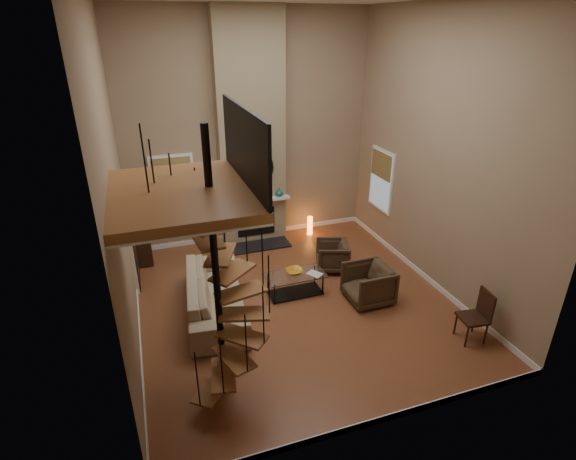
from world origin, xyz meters
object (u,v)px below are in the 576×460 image
object	(u,v)px
armchair_near	(335,256)
floor_lamp	(213,208)
coffee_table	(295,282)
side_chair	(478,314)
hutch	(139,223)
accent_lamp	(310,226)
sofa	(215,293)
armchair_far	(372,284)

from	to	relation	value
armchair_near	floor_lamp	world-z (taller)	floor_lamp
coffee_table	side_chair	xyz separation A→B (m)	(2.50, -2.39, 0.24)
armchair_near	floor_lamp	distance (m)	2.93
hutch	armchair_near	size ratio (longest dim) A/B	2.59
floor_lamp	side_chair	size ratio (longest dim) A/B	1.78
hutch	accent_lamp	world-z (taller)	hutch
armchair_near	accent_lamp	bearing A→B (deg)	-165.42
sofa	coffee_table	distance (m)	1.68
coffee_table	armchair_far	bearing A→B (deg)	-26.06
armchair_far	coffee_table	world-z (taller)	armchair_far
hutch	armchair_far	world-z (taller)	hutch
coffee_table	floor_lamp	bearing A→B (deg)	126.18
accent_lamp	side_chair	bearing A→B (deg)	-76.91
armchair_near	armchair_far	world-z (taller)	armchair_far
armchair_near	coffee_table	xyz separation A→B (m)	(-1.19, -0.64, -0.07)
hutch	armchair_near	xyz separation A→B (m)	(4.08, -1.89, -0.60)
sofa	side_chair	distance (m)	4.77
sofa	floor_lamp	size ratio (longest dim) A/B	1.55
sofa	coffee_table	bearing A→B (deg)	-81.13
sofa	armchair_near	bearing A→B (deg)	-69.59
armchair_far	accent_lamp	bearing A→B (deg)	-179.31
accent_lamp	side_chair	xyz separation A→B (m)	(1.15, -4.96, 0.28)
accent_lamp	hutch	bearing A→B (deg)	-179.41
floor_lamp	hutch	bearing A→B (deg)	154.65
hutch	side_chair	bearing A→B (deg)	-42.41
side_chair	floor_lamp	bearing A→B (deg)	132.32
floor_lamp	coffee_table	bearing A→B (deg)	-53.82
armchair_near	coffee_table	distance (m)	1.35
side_chair	sofa	bearing A→B (deg)	150.90
coffee_table	accent_lamp	bearing A→B (deg)	62.47
coffee_table	side_chair	distance (m)	3.47
armchair_far	accent_lamp	distance (m)	3.25
hutch	armchair_near	bearing A→B (deg)	-24.83
sofa	floor_lamp	xyz separation A→B (m)	(0.37, 1.85, 1.02)
sofa	floor_lamp	bearing A→B (deg)	-4.96
armchair_near	armchair_far	xyz separation A→B (m)	(0.20, -1.32, 0.00)
sofa	side_chair	xyz separation A→B (m)	(4.17, -2.32, 0.13)
floor_lamp	armchair_far	bearing A→B (deg)	-42.42
armchair_near	side_chair	size ratio (longest dim) A/B	0.75
coffee_table	floor_lamp	xyz separation A→B (m)	(-1.30, 1.78, 1.13)
hutch	sofa	distance (m)	2.93
coffee_table	floor_lamp	size ratio (longest dim) A/B	0.71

